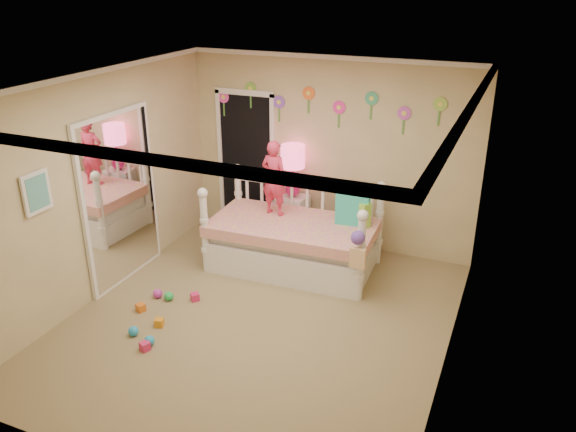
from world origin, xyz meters
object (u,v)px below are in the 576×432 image
at_px(child, 274,178).
at_px(nightstand, 293,219).
at_px(daybed, 293,226).
at_px(table_lamp, 293,163).

distance_m(child, nightstand, 0.97).
height_order(daybed, child, child).
xyz_separation_m(daybed, table_lamp, (-0.31, 0.72, 0.60)).
bearing_deg(child, daybed, 162.18).
distance_m(daybed, nightstand, 0.82).
distance_m(daybed, table_lamp, 0.98).
height_order(child, nightstand, child).
relative_size(nightstand, table_lamp, 0.94).
bearing_deg(daybed, child, 153.04).
height_order(nightstand, table_lamp, table_lamp).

